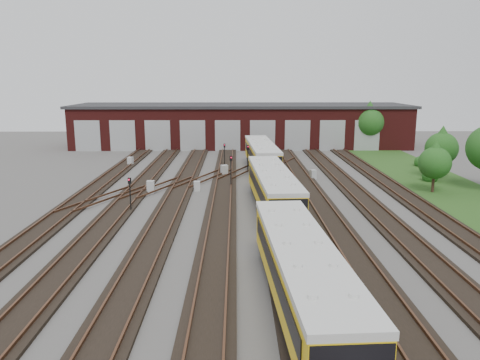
{
  "coord_description": "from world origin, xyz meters",
  "views": [
    {
      "loc": [
        -0.82,
        -32.72,
        10.07
      ],
      "look_at": [
        -0.49,
        4.77,
        2.0
      ],
      "focal_mm": 35.0,
      "sensor_mm": 36.0,
      "label": 1
    }
  ],
  "objects": [
    {
      "name": "ground",
      "position": [
        0.0,
        0.0,
        0.0
      ],
      "size": [
        120.0,
        120.0,
        0.0
      ],
      "primitive_type": "plane",
      "color": "#4E4B48",
      "rests_on": "ground"
    },
    {
      "name": "signal_mast_0",
      "position": [
        -9.0,
        2.38,
        1.75
      ],
      "size": [
        0.26,
        0.25,
        2.71
      ],
      "rotation": [
        0.0,
        0.0,
        -0.28
      ],
      "color": "black",
      "rests_on": "ground"
    },
    {
      "name": "metro_train",
      "position": [
        2.0,
        1.98,
        1.84
      ],
      "size": [
        3.35,
        46.42,
        2.95
      ],
      "rotation": [
        0.0,
        0.0,
        0.05
      ],
      "color": "black",
      "rests_on": "ground"
    },
    {
      "name": "signal_mast_2",
      "position": [
        -2.18,
        22.21,
        1.7
      ],
      "size": [
        0.22,
        0.21,
        2.64
      ],
      "rotation": [
        0.0,
        0.0,
        0.01
      ],
      "color": "black",
      "rests_on": "ground"
    },
    {
      "name": "grass_verge",
      "position": [
        19.0,
        10.0,
        0.03
      ],
      "size": [
        8.0,
        55.0,
        0.05
      ],
      "primitive_type": "cube",
      "color": "#224617",
      "rests_on": "ground"
    },
    {
      "name": "signal_mast_1",
      "position": [
        0.49,
        18.26,
        1.94
      ],
      "size": [
        0.29,
        0.27,
        3.0
      ],
      "rotation": [
        0.0,
        0.0,
        0.25
      ],
      "color": "black",
      "rests_on": "ground"
    },
    {
      "name": "relay_cabinet_1",
      "position": [
        -13.44,
        22.46,
        0.51
      ],
      "size": [
        0.74,
        0.68,
        1.02
      ],
      "primitive_type": "cube",
      "rotation": [
        0.0,
        0.0,
        -0.32
      ],
      "color": "#B2B5B7",
      "rests_on": "ground"
    },
    {
      "name": "relay_cabinet_4",
      "position": [
        7.12,
        14.34,
        0.49
      ],
      "size": [
        0.73,
        0.68,
        0.99
      ],
      "primitive_type": "cube",
      "rotation": [
        0.0,
        0.0,
        0.39
      ],
      "color": "#B2B5B7",
      "rests_on": "ground"
    },
    {
      "name": "relay_cabinet_3",
      "position": [
        -2.06,
        16.43,
        0.56
      ],
      "size": [
        0.84,
        0.78,
        1.12
      ],
      "primitive_type": "cube",
      "rotation": [
        0.0,
        0.0,
        0.41
      ],
      "color": "#B2B5B7",
      "rests_on": "ground"
    },
    {
      "name": "tree_3",
      "position": [
        17.09,
        8.53,
        3.08
      ],
      "size": [
        2.89,
        2.89,
        4.79
      ],
      "color": "#382219",
      "rests_on": "ground"
    },
    {
      "name": "track_network",
      "position": [
        -0.17,
        0.59,
        0.11
      ],
      "size": [
        30.4,
        70.0,
        0.33
      ],
      "color": "black",
      "rests_on": "ground"
    },
    {
      "name": "bush_2",
      "position": [
        21.04,
        21.54,
        0.74
      ],
      "size": [
        1.47,
        1.47,
        1.47
      ],
      "primitive_type": "sphere",
      "color": "#154714",
      "rests_on": "ground"
    },
    {
      "name": "tree_1",
      "position": [
        20.33,
        14.7,
        3.53
      ],
      "size": [
        3.32,
        3.32,
        5.5
      ],
      "color": "#382219",
      "rests_on": "ground"
    },
    {
      "name": "signal_mast_3",
      "position": [
        -1.28,
        10.64,
        1.94
      ],
      "size": [
        0.27,
        0.25,
        3.05
      ],
      "rotation": [
        0.0,
        0.0,
        0.27
      ],
      "color": "black",
      "rests_on": "ground"
    },
    {
      "name": "relay_cabinet_0",
      "position": [
        -8.56,
        8.65,
        0.55
      ],
      "size": [
        0.68,
        0.57,
        1.1
      ],
      "primitive_type": "cube",
      "rotation": [
        0.0,
        0.0,
        0.03
      ],
      "color": "#B2B5B7",
      "rests_on": "ground"
    },
    {
      "name": "relay_cabinet_2",
      "position": [
        -4.42,
        9.25,
        0.47
      ],
      "size": [
        0.64,
        0.56,
        0.93
      ],
      "primitive_type": "cube",
      "rotation": [
        0.0,
        0.0,
        0.19
      ],
      "color": "#B2B5B7",
      "rests_on": "ground"
    },
    {
      "name": "bush_1",
      "position": [
        18.8,
        13.26,
        0.81
      ],
      "size": [
        1.62,
        1.62,
        1.62
      ],
      "primitive_type": "sphere",
      "color": "#154714",
      "rests_on": "ground"
    },
    {
      "name": "tree_0",
      "position": [
        18.49,
        35.0,
        4.57
      ],
      "size": [
        4.3,
        4.3,
        7.12
      ],
      "color": "#382219",
      "rests_on": "ground"
    },
    {
      "name": "maintenance_shed",
      "position": [
        -0.01,
        39.97,
        3.2
      ],
      "size": [
        51.0,
        12.5,
        6.35
      ],
      "color": "#4C1413",
      "rests_on": "ground"
    }
  ]
}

